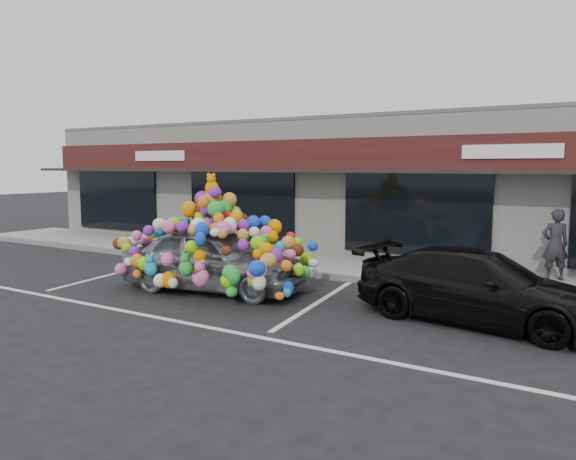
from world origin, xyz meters
The scene contains 10 objects.
ground centered at (0.00, 0.00, 0.00)m, with size 90.00×90.00×0.00m, color black.
shop_building centered at (0.00, 8.44, 2.16)m, with size 24.00×7.20×4.31m.
sidewalk centered at (0.00, 4.00, 0.07)m, with size 26.00×3.00×0.15m, color gray.
kerb centered at (0.00, 2.50, 0.07)m, with size 26.00×0.18×0.16m, color slate.
parking_stripe_left centered at (-3.20, 0.20, 0.00)m, with size 0.12×4.40×0.01m, color silver.
parking_stripe_mid centered at (2.80, 0.20, 0.00)m, with size 0.12×4.40×0.01m, color silver.
lane_line centered at (2.00, -2.30, 0.00)m, with size 14.00×0.12×0.01m, color silver.
toy_car centered at (0.28, 0.00, 0.89)m, with size 3.06×4.73×2.62m.
black_sedan centered at (5.92, 0.51, 0.64)m, with size 4.44×1.80×1.29m, color black.
pedestrian_a centered at (6.70, 4.53, 0.98)m, with size 0.61×0.40×1.66m, color #24242A.
Camera 1 is at (8.17, -9.63, 2.78)m, focal length 35.00 mm.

